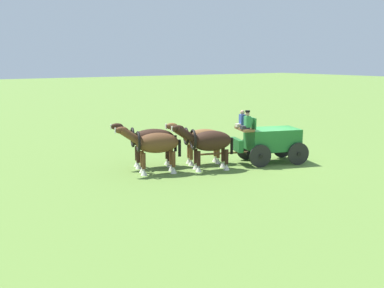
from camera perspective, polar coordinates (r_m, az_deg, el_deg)
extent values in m
plane|color=olive|center=(23.32, 10.18, -2.31)|extent=(220.00, 220.00, 0.00)
cube|color=#236B2D|center=(23.08, 10.28, 0.62)|extent=(2.94, 2.31, 1.09)
cube|color=brown|center=(22.38, 6.76, 1.93)|extent=(0.98, 1.51, 0.12)
cube|color=#236B2D|center=(22.37, 5.77, -0.09)|extent=(0.63, 1.26, 0.60)
cube|color=#236B2D|center=(22.44, 7.49, 2.80)|extent=(0.51, 1.36, 0.55)
cube|color=black|center=(23.20, 10.23, -0.95)|extent=(2.74, 1.06, 0.16)
cylinder|color=black|center=(22.00, 8.77, -1.55)|extent=(1.10, 0.44, 1.13)
cylinder|color=black|center=(22.00, 8.77, -1.55)|extent=(0.25, 0.23, 0.20)
cylinder|color=black|center=(23.59, 7.05, -0.66)|extent=(1.10, 0.44, 1.13)
cylinder|color=black|center=(23.59, 7.05, -0.66)|extent=(0.25, 0.23, 0.20)
cylinder|color=black|center=(22.89, 13.50, -1.24)|extent=(1.10, 0.44, 1.13)
cylinder|color=black|center=(22.89, 13.50, -1.24)|extent=(0.25, 0.23, 0.20)
cylinder|color=black|center=(24.42, 11.54, -0.41)|extent=(1.10, 0.44, 1.13)
cylinder|color=black|center=(24.42, 11.54, -0.41)|extent=(0.25, 0.23, 0.20)
cylinder|color=brown|center=(22.23, 4.18, -1.19)|extent=(2.50, 0.92, 0.10)
cube|color=#2D2D33|center=(21.99, 6.81, 2.14)|extent=(0.48, 0.43, 0.16)
cube|color=#338C4C|center=(22.00, 7.12, 2.86)|extent=(0.34, 0.42, 0.55)
sphere|color=tan|center=(21.95, 7.14, 3.86)|extent=(0.22, 0.22, 0.22)
cylinder|color=black|center=(21.93, 7.15, 4.19)|extent=(0.24, 0.24, 0.08)
cube|color=#BCB293|center=(22.63, 6.17, 2.40)|extent=(0.48, 0.43, 0.16)
cube|color=#334C99|center=(22.63, 6.46, 3.10)|extent=(0.34, 0.42, 0.55)
sphere|color=tan|center=(22.59, 6.49, 4.07)|extent=(0.22, 0.22, 0.22)
ellipsoid|color=#331E14|center=(21.19, 2.48, 0.41)|extent=(2.20, 1.56, 0.97)
cylinder|color=#331E14|center=(20.90, 0.86, -1.86)|extent=(0.18, 0.18, 0.69)
cone|color=silver|center=(21.01, 0.85, -3.18)|extent=(0.30, 0.30, 0.30)
cylinder|color=#331E14|center=(21.40, 0.47, -1.56)|extent=(0.18, 0.18, 0.69)
cone|color=silver|center=(21.51, 0.47, -2.84)|extent=(0.30, 0.30, 0.30)
cylinder|color=#331E14|center=(21.31, 4.47, -1.64)|extent=(0.18, 0.18, 0.69)
cone|color=silver|center=(21.42, 4.45, -2.94)|extent=(0.30, 0.30, 0.30)
cylinder|color=#331E14|center=(21.81, 4.00, -1.35)|extent=(0.18, 0.18, 0.69)
cone|color=silver|center=(21.91, 3.98, -2.62)|extent=(0.30, 0.30, 0.30)
cylinder|color=#331E14|center=(20.78, -0.84, 1.34)|extent=(1.01, 0.64, 0.81)
ellipsoid|color=#331E14|center=(20.66, -1.83, 2.00)|extent=(0.65, 0.44, 0.32)
cube|color=silver|center=(20.60, -2.59, 1.97)|extent=(0.09, 0.11, 0.24)
torus|color=black|center=(20.93, 0.14, 0.56)|extent=(0.43, 0.98, 1.00)
cylinder|color=black|center=(21.58, 5.12, -0.25)|extent=(0.14, 0.14, 0.80)
ellipsoid|color=brown|center=(22.43, 1.49, 0.84)|extent=(2.19, 1.46, 0.86)
cylinder|color=brown|center=(22.15, -0.10, -1.14)|extent=(0.18, 0.18, 0.69)
cone|color=silver|center=(22.26, -0.10, -2.38)|extent=(0.30, 0.30, 0.29)
cylinder|color=brown|center=(22.60, -0.41, -0.90)|extent=(0.18, 0.18, 0.69)
cone|color=silver|center=(22.70, -0.41, -2.12)|extent=(0.30, 0.30, 0.29)
cylinder|color=brown|center=(22.55, 3.37, -0.95)|extent=(0.18, 0.18, 0.69)
cone|color=silver|center=(22.65, 3.36, -2.17)|extent=(0.30, 0.30, 0.29)
cylinder|color=brown|center=(22.99, 3.00, -0.72)|extent=(0.18, 0.18, 0.69)
cone|color=silver|center=(23.09, 2.99, -1.91)|extent=(0.30, 0.30, 0.29)
cylinder|color=brown|center=(22.04, -1.70, 1.69)|extent=(1.01, 0.64, 0.81)
ellipsoid|color=brown|center=(21.92, -2.64, 2.31)|extent=(0.65, 0.44, 0.32)
cube|color=silver|center=(21.86, -3.36, 2.28)|extent=(0.09, 0.11, 0.24)
torus|color=black|center=(22.17, -0.76, 0.99)|extent=(0.40, 0.88, 0.89)
cylinder|color=black|center=(22.80, 4.04, 0.22)|extent=(0.14, 0.14, 0.80)
ellipsoid|color=brown|center=(20.57, -4.45, 0.15)|extent=(2.19, 1.53, 0.94)
cylinder|color=brown|center=(20.36, -6.21, -2.18)|extent=(0.18, 0.18, 0.72)
cone|color=silver|center=(20.49, -6.18, -3.59)|extent=(0.30, 0.30, 0.31)
cylinder|color=brown|center=(20.86, -6.43, -1.87)|extent=(0.18, 0.18, 0.72)
cone|color=silver|center=(20.98, -6.40, -3.25)|extent=(0.30, 0.30, 0.31)
cylinder|color=brown|center=(20.61, -2.38, -1.97)|extent=(0.18, 0.18, 0.72)
cone|color=silver|center=(20.73, -2.37, -3.36)|extent=(0.30, 0.30, 0.31)
cylinder|color=brown|center=(21.11, -2.68, -1.66)|extent=(0.18, 0.18, 0.72)
cone|color=silver|center=(21.22, -2.67, -3.03)|extent=(0.30, 0.30, 0.31)
cylinder|color=brown|center=(20.31, -7.98, 1.08)|extent=(1.01, 0.64, 0.81)
ellipsoid|color=brown|center=(20.23, -9.03, 1.76)|extent=(0.65, 0.44, 0.32)
cube|color=silver|center=(20.21, -9.82, 1.72)|extent=(0.09, 0.11, 0.24)
torus|color=black|center=(20.41, -6.93, 0.31)|extent=(0.42, 0.95, 0.97)
cylinder|color=black|center=(20.84, -1.61, -0.52)|extent=(0.14, 0.14, 0.80)
ellipsoid|color=#331E14|center=(21.83, -5.07, 0.72)|extent=(2.37, 1.59, 0.94)
cylinder|color=#331E14|center=(21.61, -6.92, -1.47)|extent=(0.18, 0.18, 0.71)
cone|color=silver|center=(21.73, -6.89, -2.78)|extent=(0.30, 0.30, 0.30)
cylinder|color=#331E14|center=(22.12, -7.11, -1.19)|extent=(0.18, 0.18, 0.71)
cone|color=silver|center=(22.23, -7.08, -2.47)|extent=(0.30, 0.30, 0.30)
cylinder|color=#331E14|center=(21.87, -2.95, -1.26)|extent=(0.18, 0.18, 0.71)
cone|color=silver|center=(21.98, -2.93, -2.55)|extent=(0.30, 0.30, 0.30)
cylinder|color=#331E14|center=(22.37, -3.22, -0.99)|extent=(0.18, 0.18, 0.71)
cone|color=silver|center=(22.48, -3.21, -2.25)|extent=(0.30, 0.30, 0.30)
cylinder|color=#331E14|center=(21.58, -8.63, 1.59)|extent=(1.01, 0.64, 0.81)
ellipsoid|color=#331E14|center=(21.51, -9.63, 2.23)|extent=(0.65, 0.44, 0.32)
cube|color=silver|center=(21.48, -10.37, 2.19)|extent=(0.09, 0.11, 0.24)
torus|color=black|center=(21.67, -7.64, 0.86)|extent=(0.42, 0.96, 0.97)
cylinder|color=black|center=(22.11, -2.14, 0.09)|extent=(0.14, 0.14, 0.80)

